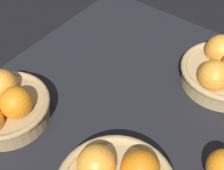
# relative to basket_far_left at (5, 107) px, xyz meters

# --- Properties ---
(market_tray) EXTENTS (0.84, 0.72, 0.03)m
(market_tray) POSITION_rel_basket_far_left_xyz_m (0.22, -0.20, -0.06)
(market_tray) COLOR black
(market_tray) RESTS_ON ground
(basket_far_left) EXTENTS (0.22, 0.22, 0.11)m
(basket_far_left) POSITION_rel_basket_far_left_xyz_m (0.00, 0.00, 0.00)
(basket_far_left) COLOR tan
(basket_far_left) RESTS_ON market_tray
(basket_near_right) EXTENTS (0.23, 0.23, 0.12)m
(basket_near_right) POSITION_rel_basket_far_left_xyz_m (0.43, -0.37, 0.00)
(basket_near_right) COLOR tan
(basket_near_right) RESTS_ON market_tray
(loose_orange_front_gap) EXTENTS (0.08, 0.08, 0.08)m
(loose_orange_front_gap) POSITION_rel_basket_far_left_xyz_m (0.17, -0.49, -0.01)
(loose_orange_front_gap) COLOR orange
(loose_orange_front_gap) RESTS_ON market_tray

